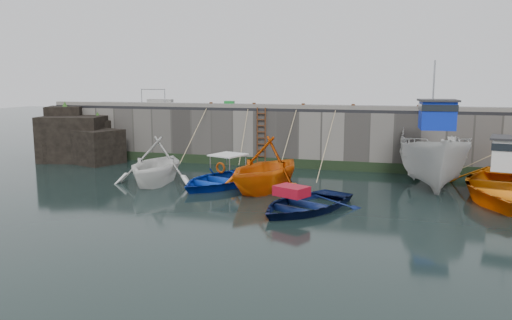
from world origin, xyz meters
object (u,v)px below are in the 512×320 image
(fish_crate, at_px, (229,104))
(bollard_c, at_px, (303,106))
(boat_near_blacktrim, at_px, (265,190))
(bollard_e, at_px, (419,108))
(ladder, at_px, (261,138))
(boat_far_orange, at_px, (510,185))
(bollard_b, at_px, (254,105))
(bollard_a, at_px, (211,105))
(boat_near_white, at_px, (156,183))
(boat_near_blue, at_px, (221,185))
(boat_near_navy, at_px, (305,209))
(bollard_d, at_px, (353,107))
(boat_far_white, at_px, (433,158))

(fish_crate, distance_m, bollard_c, 4.80)
(boat_near_blacktrim, bearing_deg, bollard_e, 59.83)
(ladder, xyz_separation_m, boat_far_orange, (11.49, -4.16, -1.08))
(boat_near_blacktrim, relative_size, bollard_b, 17.65)
(bollard_a, bearing_deg, fish_crate, 66.33)
(boat_near_white, height_order, boat_near_blue, boat_near_white)
(boat_far_orange, distance_m, bollard_a, 15.43)
(ladder, relative_size, boat_near_blacktrim, 0.65)
(boat_near_navy, xyz_separation_m, bollard_d, (0.81, 8.60, 3.30))
(boat_near_blue, height_order, fish_crate, fish_crate)
(boat_near_navy, bearing_deg, fish_crate, 147.44)
(boat_far_orange, height_order, bollard_e, boat_far_orange)
(boat_near_white, distance_m, boat_near_blacktrim, 5.15)
(ladder, xyz_separation_m, boat_near_blacktrim, (1.79, -5.64, -1.59))
(boat_far_white, bearing_deg, boat_near_blacktrim, -157.46)
(boat_near_blue, distance_m, boat_far_white, 9.56)
(boat_near_blacktrim, height_order, bollard_d, bollard_d)
(boat_near_navy, distance_m, boat_far_orange, 8.57)
(boat_near_white, relative_size, boat_far_orange, 0.54)
(boat_near_blacktrim, bearing_deg, boat_near_blue, -177.85)
(boat_near_blue, bearing_deg, boat_near_blacktrim, 4.68)
(boat_far_white, relative_size, bollard_e, 27.34)
(boat_near_blue, distance_m, bollard_c, 6.87)
(boat_near_white, xyz_separation_m, boat_near_navy, (7.35, -2.62, 0.00))
(boat_far_orange, relative_size, bollard_b, 30.28)
(bollard_a, xyz_separation_m, bollard_e, (11.00, 0.00, 0.00))
(boat_near_blacktrim, distance_m, boat_near_navy, 3.43)
(bollard_e, bearing_deg, fish_crate, 172.54)
(boat_near_white, bearing_deg, bollard_a, 80.04)
(boat_near_blacktrim, bearing_deg, bollard_b, 126.94)
(fish_crate, xyz_separation_m, bollard_a, (-0.60, -1.36, -0.01))
(bollard_b, bearing_deg, boat_far_white, -15.85)
(boat_near_blacktrim, relative_size, bollard_e, 17.65)
(bollard_c, relative_size, bollard_d, 1.00)
(ladder, bearing_deg, bollard_d, 4.00)
(fish_crate, distance_m, bollard_e, 10.49)
(boat_near_white, bearing_deg, boat_near_blacktrim, -6.50)
(boat_far_white, relative_size, bollard_d, 27.34)
(bollard_d, height_order, bollard_e, same)
(boat_far_white, xyz_separation_m, bollard_e, (-0.65, 2.60, 2.09))
(boat_far_white, xyz_separation_m, bollard_a, (-11.65, 2.60, 2.09))
(boat_near_blacktrim, xyz_separation_m, boat_far_white, (6.85, 3.38, 1.21))
(boat_far_white, distance_m, bollard_a, 12.12)
(ladder, distance_m, boat_far_orange, 12.27)
(bollard_e, bearing_deg, boat_far_white, -76.00)
(boat_far_white, height_order, fish_crate, boat_far_white)
(ladder, bearing_deg, bollard_e, 2.40)
(bollard_d, bearing_deg, boat_near_blue, -133.77)
(boat_far_orange, relative_size, bollard_e, 30.28)
(ladder, height_order, bollard_d, bollard_d)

